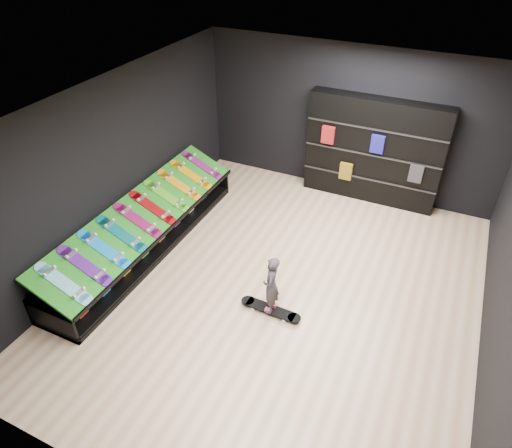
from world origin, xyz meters
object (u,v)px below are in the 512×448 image
at_px(back_shelving, 373,151).
at_px(child, 271,295).
at_px(display_rack, 146,236).
at_px(floor_skateboard, 270,311).

relative_size(back_shelving, child, 4.58).
bearing_deg(back_shelving, display_rack, -133.45).
bearing_deg(floor_skateboard, display_rack, 170.66).
height_order(display_rack, back_shelving, back_shelving).
height_order(back_shelving, child, back_shelving).
bearing_deg(child, floor_skateboard, -104.21).
distance_m(display_rack, floor_skateboard, 2.70).
distance_m(floor_skateboard, child, 0.34).
relative_size(display_rack, floor_skateboard, 4.59).
relative_size(floor_skateboard, child, 1.69).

